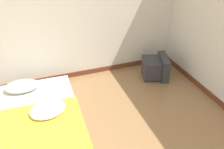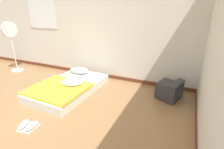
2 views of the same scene
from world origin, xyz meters
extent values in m
cube|color=silver|center=(0.00, 2.81, 1.30)|extent=(8.16, 0.06, 2.60)
cube|color=brown|center=(0.00, 2.77, 0.04)|extent=(8.16, 0.02, 0.09)
cube|color=silver|center=(-1.40, 2.77, 1.73)|extent=(1.03, 0.01, 1.09)
cube|color=white|center=(-1.40, 2.76, 1.73)|extent=(0.96, 0.01, 1.02)
cube|color=silver|center=(0.22, 1.68, 0.09)|extent=(1.15, 1.83, 0.18)
ellipsoid|color=silver|center=(0.05, 2.36, 0.25)|extent=(0.53, 0.36, 0.14)
cube|color=yellow|center=(0.21, 1.34, 0.21)|extent=(1.15, 1.08, 0.05)
ellipsoid|color=silver|center=(0.35, 1.63, 0.27)|extent=(0.58, 0.51, 0.11)
cube|color=#333338|center=(2.26, 2.30, 0.18)|extent=(0.41, 0.49, 0.32)
cube|color=#333338|center=(2.47, 2.23, 0.20)|extent=(0.28, 0.53, 0.40)
cube|color=#283342|center=(2.53, 2.21, 0.21)|extent=(0.13, 0.40, 0.29)
cube|color=silver|center=(0.35, 0.33, 0.01)|extent=(0.16, 0.28, 0.02)
ellipsoid|color=white|center=(0.35, 0.33, 0.06)|extent=(0.17, 0.28, 0.09)
cube|color=silver|center=(0.50, 0.35, 0.01)|extent=(0.10, 0.26, 0.02)
ellipsoid|color=white|center=(0.50, 0.35, 0.06)|extent=(0.11, 0.26, 0.09)
cylinder|color=silver|center=(-2.04, 2.15, 0.01)|extent=(0.33, 0.33, 0.02)
cylinder|color=silver|center=(-2.04, 2.15, 0.52)|extent=(0.03, 0.03, 1.00)
cylinder|color=silver|center=(-2.04, 2.15, 1.21)|extent=(0.13, 0.43, 0.43)
camera|label=1|loc=(0.27, -1.12, 2.40)|focal=40.00mm
camera|label=2|loc=(2.58, -1.19, 1.82)|focal=28.00mm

